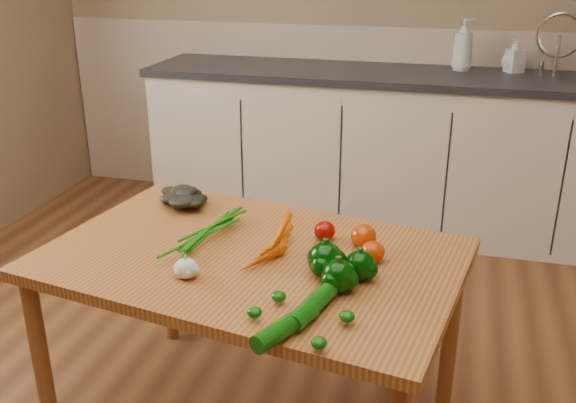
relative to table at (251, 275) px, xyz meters
The scene contains 17 objects.
room 0.67m from the table, 66.39° to the right, with size 4.04×5.04×2.64m.
counter_run 1.89m from the table, 81.62° to the left, with size 2.84×0.64×1.14m.
table is the anchor object (origin of this frame).
soap_bottle_a 2.12m from the table, 74.37° to the left, with size 0.11×0.11×0.28m, color silver.
soap_bottle_b 2.22m from the table, 67.46° to the left, with size 0.08×0.08×0.18m, color silver.
soap_bottle_c 2.23m from the table, 67.74° to the left, with size 0.12×0.12×0.16m, color silver.
carrot_bunch 0.11m from the table, 91.30° to the left, with size 0.23×0.18×0.06m, color #E45E05, non-canonical shape.
leafy_greens 0.48m from the table, 141.41° to the left, with size 0.18×0.16×0.09m, color black, non-canonical shape.
garlic_bulb 0.25m from the table, 123.98° to the right, with size 0.07×0.07×0.06m, color silver.
pepper_a 0.29m from the table, 16.80° to the right, with size 0.10×0.10×0.10m, color #022F03.
pepper_b 0.37m from the table, 11.88° to the right, with size 0.09×0.09×0.09m, color #022F03.
pepper_c 0.36m from the table, 27.17° to the right, with size 0.09×0.09×0.09m, color #022F03.
tomato_a 0.27m from the table, 38.47° to the left, with size 0.07×0.07×0.06m, color #7E0902.
tomato_b 0.37m from the table, 22.84° to the left, with size 0.08×0.08×0.07m, color #B93404.
tomato_c 0.38m from the table, ahead, with size 0.07×0.07×0.07m, color #B93404.
zucchini_a 0.40m from the table, 48.03° to the right, with size 0.05×0.05×0.20m, color #074707.
zucchini_b 0.46m from the table, 61.06° to the right, with size 0.05×0.05×0.20m, color #074707.
Camera 1 is at (0.51, -1.35, 1.55)m, focal length 40.00 mm.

